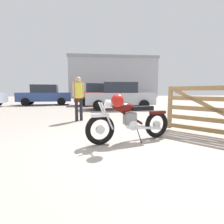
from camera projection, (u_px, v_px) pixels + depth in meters
name	position (u px, v px, depth m)	size (l,w,h in m)	color
ground_plane	(122.00, 147.00, 3.46)	(80.00, 80.00, 0.00)	gray
vintage_motorcycle	(129.00, 120.00, 3.77)	(2.04, 0.84, 1.07)	black
bystander	(78.00, 94.00, 6.44)	(0.44, 0.30, 1.66)	black
silver_sedan_mid	(105.00, 94.00, 13.98)	(4.81, 2.22, 1.74)	black
white_estate_far	(119.00, 96.00, 10.82)	(4.32, 2.17, 1.67)	black
dark_sedan_left	(45.00, 95.00, 14.38)	(4.28, 2.08, 1.67)	black
industrial_building	(112.00, 78.00, 37.76)	(18.34, 10.80, 8.14)	#9EA0A8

